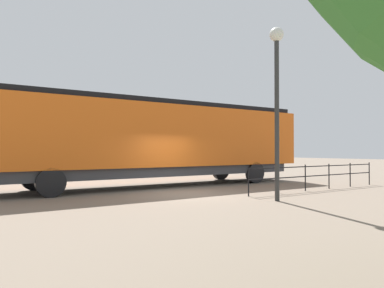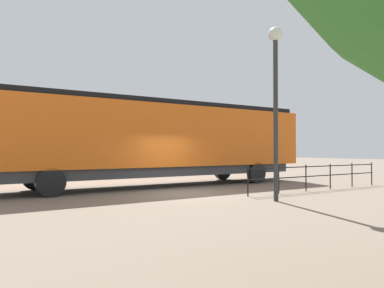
{
  "view_description": "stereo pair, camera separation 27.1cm",
  "coord_description": "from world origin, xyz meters",
  "views": [
    {
      "loc": [
        12.47,
        -8.29,
        1.76
      ],
      "look_at": [
        -0.58,
        0.68,
        2.02
      ],
      "focal_mm": 34.68,
      "sensor_mm": 36.0,
      "label": 1
    },
    {
      "loc": [
        12.63,
        -8.06,
        1.76
      ],
      "look_at": [
        -0.58,
        0.68,
        2.02
      ],
      "focal_mm": 34.68,
      "sensor_mm": 36.0,
      "label": 2
    }
  ],
  "objects": [
    {
      "name": "platform_fence",
      "position": [
        2.08,
        5.6,
        0.73
      ],
      "size": [
        0.05,
        8.34,
        1.13
      ],
      "color": "black",
      "rests_on": "ground_plane"
    },
    {
      "name": "locomotive",
      "position": [
        -3.31,
        0.96,
        2.3
      ],
      "size": [
        3.19,
        16.31,
        4.09
      ],
      "color": "orange",
      "rests_on": "ground_plane"
    },
    {
      "name": "ground_plane",
      "position": [
        0.0,
        0.0,
        0.0
      ],
      "size": [
        120.0,
        120.0,
        0.0
      ],
      "primitive_type": "plane",
      "color": "#756656"
    },
    {
      "name": "lamp_post",
      "position": [
        3.58,
        1.39,
        4.16
      ],
      "size": [
        0.49,
        0.49,
        6.03
      ],
      "color": "#2D2D2D",
      "rests_on": "ground_plane"
    }
  ]
}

